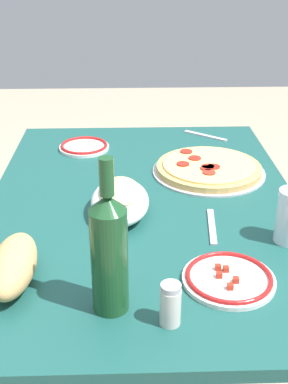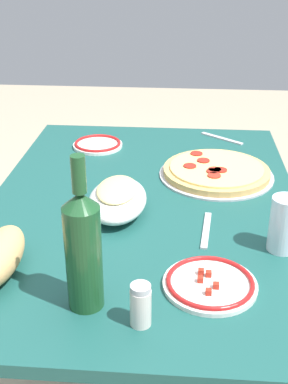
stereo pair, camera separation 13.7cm
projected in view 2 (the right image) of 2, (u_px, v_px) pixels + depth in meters
dining_table at (144, 244)px, 1.44m from camera, size 1.22×0.85×0.75m
pepperoni_pizza at (216, 172)px, 1.53m from camera, size 0.34×0.34×0.03m
baked_pasta_dish at (117, 198)px, 1.31m from camera, size 0.24×0.15×0.08m
wine_bottle at (83, 249)px, 0.94m from camera, size 0.07×0.07×0.31m
water_glass at (284, 224)px, 1.14m from camera, size 0.07×0.07×0.13m
side_plate_near at (98, 144)px, 1.74m from camera, size 0.17×0.17×0.02m
side_plate_far at (210, 283)px, 1.04m from camera, size 0.19×0.19×0.02m
spice_shaker at (141, 305)px, 0.93m from camera, size 0.04×0.04×0.09m
fork_left at (206, 230)px, 1.24m from camera, size 0.17×0.03×0.00m
fork_right at (222, 138)px, 1.81m from camera, size 0.12×0.14×0.00m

